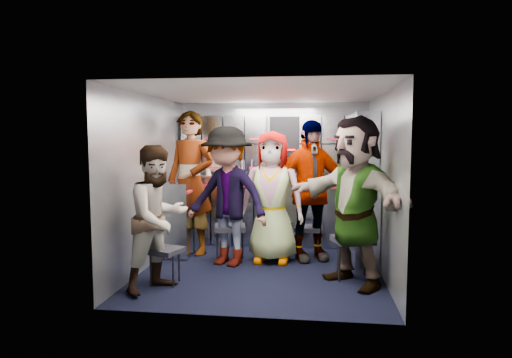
# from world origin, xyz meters

# --- Properties ---
(floor) EXTENTS (3.00, 3.00, 0.00)m
(floor) POSITION_xyz_m (0.00, 0.00, 0.00)
(floor) COLOR black
(floor) RESTS_ON ground
(wall_back) EXTENTS (2.80, 0.04, 2.10)m
(wall_back) POSITION_xyz_m (0.00, 1.50, 1.05)
(wall_back) COLOR gray
(wall_back) RESTS_ON ground
(wall_left) EXTENTS (0.04, 3.00, 2.10)m
(wall_left) POSITION_xyz_m (-1.40, 0.00, 1.05)
(wall_left) COLOR gray
(wall_left) RESTS_ON ground
(wall_right) EXTENTS (0.04, 3.00, 2.10)m
(wall_right) POSITION_xyz_m (1.40, 0.00, 1.05)
(wall_right) COLOR gray
(wall_right) RESTS_ON ground
(ceiling) EXTENTS (2.80, 3.00, 0.02)m
(ceiling) POSITION_xyz_m (0.00, 0.00, 2.10)
(ceiling) COLOR silver
(ceiling) RESTS_ON wall_back
(cart_bank_back) EXTENTS (2.68, 0.38, 0.99)m
(cart_bank_back) POSITION_xyz_m (0.00, 1.29, 0.49)
(cart_bank_back) COLOR #9BA1AA
(cart_bank_back) RESTS_ON ground
(cart_bank_left) EXTENTS (0.38, 0.76, 0.99)m
(cart_bank_left) POSITION_xyz_m (-1.19, 0.56, 0.49)
(cart_bank_left) COLOR #9BA1AA
(cart_bank_left) RESTS_ON ground
(counter) EXTENTS (2.68, 0.42, 0.03)m
(counter) POSITION_xyz_m (0.00, 1.29, 1.01)
(counter) COLOR #B9BBC0
(counter) RESTS_ON cart_bank_back
(locker_bank_back) EXTENTS (2.68, 0.28, 0.82)m
(locker_bank_back) POSITION_xyz_m (0.00, 1.35, 1.49)
(locker_bank_back) COLOR #9BA1AA
(locker_bank_back) RESTS_ON wall_back
(locker_bank_right) EXTENTS (0.28, 1.00, 0.82)m
(locker_bank_right) POSITION_xyz_m (1.25, 0.70, 1.49)
(locker_bank_right) COLOR #9BA1AA
(locker_bank_right) RESTS_ON wall_right
(right_cabinet) EXTENTS (0.28, 1.20, 1.00)m
(right_cabinet) POSITION_xyz_m (1.25, 0.60, 0.50)
(right_cabinet) COLOR #9BA1AA
(right_cabinet) RESTS_ON ground
(coffee_niche) EXTENTS (0.46, 0.16, 0.84)m
(coffee_niche) POSITION_xyz_m (0.18, 1.41, 1.47)
(coffee_niche) COLOR black
(coffee_niche) RESTS_ON wall_back
(red_latch_strip) EXTENTS (2.60, 0.02, 0.03)m
(red_latch_strip) POSITION_xyz_m (0.00, 1.09, 0.88)
(red_latch_strip) COLOR #AB1726
(red_latch_strip) RESTS_ON cart_bank_back
(jump_seat_near_left) EXTENTS (0.42, 0.41, 0.40)m
(jump_seat_near_left) POSITION_xyz_m (-0.98, -0.70, 0.35)
(jump_seat_near_left) COLOR black
(jump_seat_near_left) RESTS_ON ground
(jump_seat_mid_left) EXTENTS (0.45, 0.44, 0.46)m
(jump_seat_mid_left) POSITION_xyz_m (-0.45, 0.30, 0.41)
(jump_seat_mid_left) COLOR black
(jump_seat_mid_left) RESTS_ON ground
(jump_seat_center) EXTENTS (0.53, 0.51, 0.50)m
(jump_seat_center) POSITION_xyz_m (0.09, 0.52, 0.44)
(jump_seat_center) COLOR black
(jump_seat_center) RESTS_ON ground
(jump_seat_mid_right) EXTENTS (0.38, 0.37, 0.40)m
(jump_seat_mid_right) POSITION_xyz_m (0.55, 0.67, 0.35)
(jump_seat_mid_right) COLOR black
(jump_seat_mid_right) RESTS_ON ground
(jump_seat_near_right) EXTENTS (0.50, 0.49, 0.48)m
(jump_seat_near_right) POSITION_xyz_m (1.05, -0.27, 0.42)
(jump_seat_near_right) COLOR black
(jump_seat_near_right) RESTS_ON ground
(attendant_standing) EXTENTS (0.81, 0.65, 1.94)m
(attendant_standing) POSITION_xyz_m (-1.05, 0.61, 0.97)
(attendant_standing) COLOR black
(attendant_standing) RESTS_ON ground
(attendant_arc_a) EXTENTS (0.87, 0.93, 1.51)m
(attendant_arc_a) POSITION_xyz_m (-0.98, -0.88, 0.76)
(attendant_arc_a) COLOR black
(attendant_arc_a) RESTS_ON ground
(attendant_arc_b) EXTENTS (1.27, 1.00, 1.72)m
(attendant_arc_b) POSITION_xyz_m (-0.45, 0.12, 0.86)
(attendant_arc_b) COLOR black
(attendant_arc_b) RESTS_ON ground
(attendant_arc_c) EXTENTS (0.85, 0.58, 1.67)m
(attendant_arc_c) POSITION_xyz_m (0.09, 0.34, 0.83)
(attendant_arc_c) COLOR black
(attendant_arc_c) RESTS_ON ground
(attendant_arc_d) EXTENTS (1.15, 0.82, 1.81)m
(attendant_arc_d) POSITION_xyz_m (0.55, 0.49, 0.90)
(attendant_arc_d) COLOR black
(attendant_arc_d) RESTS_ON ground
(attendant_arc_e) EXTENTS (1.50, 1.64, 1.82)m
(attendant_arc_e) POSITION_xyz_m (1.05, -0.45, 0.91)
(attendant_arc_e) COLOR black
(attendant_arc_e) RESTS_ON ground
(bottle_left) EXTENTS (0.06, 0.06, 0.24)m
(bottle_left) POSITION_xyz_m (-0.29, 1.24, 1.15)
(bottle_left) COLOR white
(bottle_left) RESTS_ON counter
(bottle_mid) EXTENTS (0.07, 0.07, 0.22)m
(bottle_mid) POSITION_xyz_m (-0.43, 1.24, 1.14)
(bottle_mid) COLOR white
(bottle_mid) RESTS_ON counter
(bottle_right) EXTENTS (0.06, 0.06, 0.27)m
(bottle_right) POSITION_xyz_m (0.51, 1.24, 1.17)
(bottle_right) COLOR white
(bottle_right) RESTS_ON counter
(cup_left) EXTENTS (0.08, 0.08, 0.10)m
(cup_left) POSITION_xyz_m (-0.95, 1.23, 1.08)
(cup_left) COLOR tan
(cup_left) RESTS_ON counter
(cup_right) EXTENTS (0.09, 0.09, 0.11)m
(cup_right) POSITION_xyz_m (1.15, 1.23, 1.08)
(cup_right) COLOR tan
(cup_right) RESTS_ON counter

